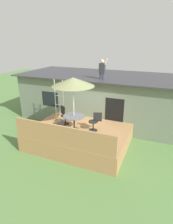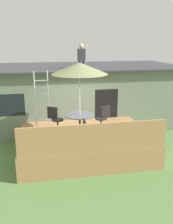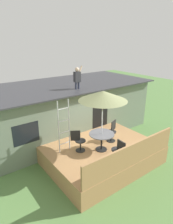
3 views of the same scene
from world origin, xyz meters
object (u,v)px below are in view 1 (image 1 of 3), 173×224
person_figure (102,68)px  step_ladder (59,100)px  patio_umbrella (73,82)px  patio_chair_near (63,130)px  patio_chair_right (95,122)px  patio_chair_left (64,115)px  patio_table (74,119)px

person_figure → step_ladder: bearing=-137.4°
patio_umbrella → patio_chair_near: 2.15m
patio_umbrella → step_ladder: size_ratio=1.15×
patio_chair_right → patio_chair_near: (-0.96, -1.36, 0.00)m
patio_umbrella → patio_chair_near: bearing=-92.4°
patio_chair_left → patio_table: bearing=0.0°
step_ladder → patio_chair_near: bearing=-56.6°
patio_chair_left → patio_umbrella: bearing=0.0°
patio_table → step_ladder: bearing=146.3°
patio_chair_left → step_ladder: bearing=175.1°
patio_table → patio_chair_left: bearing=148.1°
step_ladder → patio_chair_right: (2.19, -0.50, -0.64)m
patio_umbrella → patio_chair_left: (-0.81, 0.50, -1.89)m
patio_chair_right → patio_chair_near: size_ratio=1.00×
patio_umbrella → patio_chair_right: bearing=20.5°
patio_chair_near → patio_chair_right: bearing=-32.9°
patio_umbrella → person_figure: 2.55m
step_ladder → person_figure: (1.78, 1.63, 1.57)m
patio_umbrella → person_figure: size_ratio=2.29×
patio_umbrella → patio_chair_near: (-0.04, -1.01, -1.89)m
person_figure → patio_table: bearing=-101.6°
patio_chair_left → patio_chair_near: same height
patio_table → patio_chair_right: 0.99m
patio_table → patio_chair_right: (0.92, 0.34, -0.13)m
step_ladder → patio_chair_near: step_ladder is taller
patio_table → patio_umbrella: 1.76m
person_figure → patio_chair_right: bearing=-79.2°
patio_table → patio_chair_left: 0.96m
patio_chair_near → patio_table: bearing=0.0°
patio_umbrella → person_figure: person_figure is taller
patio_umbrella → patio_table: bearing=-135.0°
patio_table → person_figure: size_ratio=0.94×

